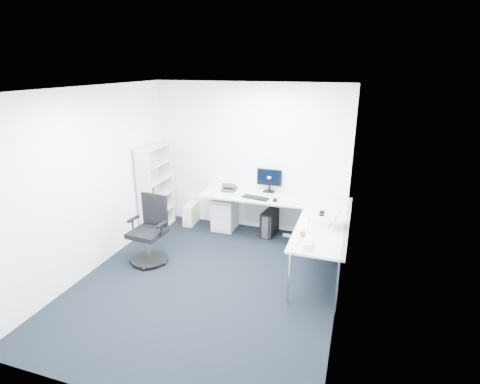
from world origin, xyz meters
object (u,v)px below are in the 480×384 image
(l_desk, at_px, (269,225))
(monitor, at_px, (269,180))
(laptop, at_px, (322,217))
(task_chair, at_px, (147,231))
(bookshelf, at_px, (156,189))

(l_desk, height_order, monitor, monitor)
(monitor, xyz_separation_m, laptop, (1.08, -1.19, -0.10))
(l_desk, xyz_separation_m, task_chair, (-1.66, -1.14, 0.15))
(bookshelf, height_order, laptop, bookshelf)
(task_chair, xyz_separation_m, monitor, (1.50, 1.74, 0.45))
(l_desk, distance_m, monitor, 0.87)
(bookshelf, bearing_deg, laptop, -11.51)
(l_desk, bearing_deg, task_chair, -145.47)
(laptop, bearing_deg, bookshelf, 175.26)
(monitor, height_order, laptop, monitor)
(l_desk, height_order, task_chair, task_chair)
(task_chair, relative_size, laptop, 3.10)
(task_chair, height_order, monitor, monitor)
(l_desk, bearing_deg, bookshelf, 178.68)
(bookshelf, height_order, monitor, bookshelf)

